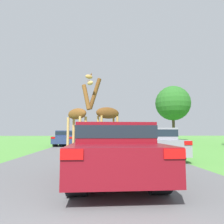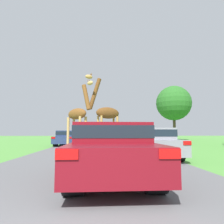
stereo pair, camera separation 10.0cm
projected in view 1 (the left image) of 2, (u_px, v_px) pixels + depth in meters
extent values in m
cube|color=#5B5B5E|center=(96.00, 141.00, 31.20)|extent=(7.38, 120.00, 0.00)
cylinder|color=tan|center=(101.00, 133.00, 14.21)|extent=(0.16, 0.16, 2.45)
cylinder|color=#2D2319|center=(101.00, 149.00, 14.09)|extent=(0.20, 0.20, 0.09)
cylinder|color=tan|center=(98.00, 133.00, 14.68)|extent=(0.16, 0.16, 2.45)
cylinder|color=#2D2319|center=(98.00, 149.00, 14.55)|extent=(0.20, 0.20, 0.09)
cylinder|color=tan|center=(117.00, 133.00, 14.90)|extent=(0.16, 0.16, 2.45)
cylinder|color=#2D2319|center=(117.00, 149.00, 14.77)|extent=(0.20, 0.20, 0.09)
cylinder|color=tan|center=(114.00, 133.00, 15.36)|extent=(0.16, 0.16, 2.45)
cylinder|color=#2D2319|center=(114.00, 148.00, 15.24)|extent=(0.20, 0.20, 0.09)
ellipsoid|color=brown|center=(108.00, 113.00, 14.94)|extent=(2.00, 1.43, 0.86)
cylinder|color=brown|center=(95.00, 93.00, 14.53)|extent=(1.04, 0.72, 2.37)
ellipsoid|color=tan|center=(89.00, 77.00, 14.40)|extent=(0.61, 0.47, 0.30)
cylinder|color=tan|center=(118.00, 122.00, 15.33)|extent=(0.05, 0.05, 1.35)
cone|color=brown|center=(92.00, 74.00, 14.46)|extent=(0.07, 0.07, 0.16)
cone|color=brown|center=(91.00, 74.00, 14.57)|extent=(0.07, 0.07, 0.16)
cylinder|color=tan|center=(86.00, 133.00, 14.38)|extent=(0.19, 0.19, 2.38)
cylinder|color=#2D2319|center=(85.00, 149.00, 14.27)|extent=(0.25, 0.25, 0.11)
cylinder|color=tan|center=(80.00, 133.00, 14.01)|extent=(0.19, 0.19, 2.38)
cylinder|color=#2D2319|center=(80.00, 149.00, 13.90)|extent=(0.25, 0.25, 0.11)
cylinder|color=tan|center=(74.00, 133.00, 15.37)|extent=(0.19, 0.19, 2.38)
cylinder|color=#2D2319|center=(73.00, 148.00, 15.25)|extent=(0.25, 0.25, 0.11)
cylinder|color=tan|center=(68.00, 133.00, 15.00)|extent=(0.19, 0.19, 2.38)
cylinder|color=#2D2319|center=(68.00, 148.00, 14.88)|extent=(0.25, 0.25, 0.11)
ellipsoid|color=brown|center=(77.00, 114.00, 14.84)|extent=(1.84, 1.93, 0.83)
cylinder|color=brown|center=(86.00, 97.00, 14.23)|extent=(0.82, 0.85, 1.91)
ellipsoid|color=tan|center=(90.00, 83.00, 14.05)|extent=(0.56, 0.57, 0.30)
cylinder|color=tan|center=(69.00, 123.00, 15.44)|extent=(0.07, 0.07, 1.31)
cone|color=brown|center=(89.00, 80.00, 14.23)|extent=(0.07, 0.07, 0.16)
cone|color=brown|center=(88.00, 80.00, 14.14)|extent=(0.07, 0.07, 0.16)
cube|color=maroon|center=(113.00, 155.00, 5.25)|extent=(2.00, 4.27, 0.67)
cube|color=maroon|center=(113.00, 133.00, 5.31)|extent=(1.80, 1.92, 0.48)
cube|color=#19232D|center=(113.00, 132.00, 5.32)|extent=(1.82, 1.94, 0.29)
cube|color=red|center=(72.00, 155.00, 3.09)|extent=(0.36, 0.03, 0.16)
cube|color=red|center=(175.00, 154.00, 3.21)|extent=(0.36, 0.03, 0.16)
cylinder|color=black|center=(86.00, 159.00, 6.44)|extent=(0.40, 0.71, 0.71)
cylinder|color=black|center=(134.00, 159.00, 6.55)|extent=(0.40, 0.71, 0.71)
cylinder|color=black|center=(78.00, 177.00, 3.90)|extent=(0.40, 0.71, 0.71)
cylinder|color=black|center=(158.00, 175.00, 4.01)|extent=(0.40, 0.71, 0.71)
cube|color=#561914|center=(86.00, 137.00, 30.35)|extent=(1.94, 4.72, 0.66)
cube|color=#561914|center=(86.00, 133.00, 30.42)|extent=(1.75, 2.13, 0.55)
cube|color=#19232D|center=(86.00, 133.00, 30.42)|extent=(1.77, 2.15, 0.33)
cube|color=red|center=(80.00, 136.00, 27.97)|extent=(0.35, 0.03, 0.16)
cube|color=red|center=(91.00, 136.00, 28.08)|extent=(0.35, 0.03, 0.16)
cylinder|color=black|center=(82.00, 139.00, 31.67)|extent=(0.39, 0.59, 0.59)
cylinder|color=black|center=(92.00, 139.00, 31.79)|extent=(0.39, 0.59, 0.59)
cylinder|color=black|center=(80.00, 139.00, 28.86)|extent=(0.39, 0.59, 0.59)
cylinder|color=black|center=(91.00, 139.00, 28.97)|extent=(0.39, 0.59, 0.59)
cube|color=#144C28|center=(118.00, 139.00, 21.10)|extent=(1.80, 4.27, 0.57)
cube|color=#144C28|center=(118.00, 134.00, 21.15)|extent=(1.62, 1.92, 0.43)
cube|color=#19232D|center=(118.00, 134.00, 21.15)|extent=(1.64, 1.94, 0.26)
cube|color=red|center=(113.00, 138.00, 18.94)|extent=(0.32, 0.03, 0.14)
cube|color=red|center=(128.00, 138.00, 19.05)|extent=(0.32, 0.03, 0.14)
cylinder|color=black|center=(110.00, 141.00, 22.29)|extent=(0.36, 0.61, 0.61)
cylinder|color=black|center=(123.00, 141.00, 22.39)|extent=(0.36, 0.61, 0.61)
cylinder|color=black|center=(112.00, 142.00, 19.75)|extent=(0.36, 0.61, 0.61)
cylinder|color=black|center=(127.00, 142.00, 19.86)|extent=(0.36, 0.61, 0.61)
cube|color=silver|center=(100.00, 138.00, 25.77)|extent=(1.71, 4.19, 0.53)
cube|color=silver|center=(100.00, 134.00, 25.83)|extent=(1.54, 1.89, 0.52)
cube|color=#19232D|center=(100.00, 134.00, 25.83)|extent=(1.55, 1.91, 0.31)
cube|color=red|center=(94.00, 137.00, 23.65)|extent=(0.31, 0.03, 0.13)
cube|color=red|center=(106.00, 137.00, 23.75)|extent=(0.31, 0.03, 0.13)
cylinder|color=black|center=(95.00, 139.00, 26.95)|extent=(0.34, 0.64, 0.64)
cylinder|color=black|center=(105.00, 139.00, 27.05)|extent=(0.34, 0.64, 0.64)
cylinder|color=black|center=(94.00, 140.00, 24.45)|extent=(0.34, 0.64, 0.64)
cylinder|color=black|center=(106.00, 140.00, 24.55)|extent=(0.34, 0.64, 0.64)
cube|color=navy|center=(66.00, 139.00, 19.21)|extent=(1.90, 4.75, 0.63)
cube|color=navy|center=(67.00, 133.00, 19.27)|extent=(1.71, 2.14, 0.53)
cube|color=#19232D|center=(67.00, 133.00, 19.27)|extent=(1.73, 2.16, 0.32)
cube|color=red|center=(53.00, 138.00, 16.81)|extent=(0.34, 0.03, 0.15)
cube|color=red|center=(71.00, 138.00, 16.93)|extent=(0.34, 0.03, 0.15)
cylinder|color=black|center=(61.00, 142.00, 20.54)|extent=(0.38, 0.59, 0.59)
cylinder|color=black|center=(76.00, 142.00, 20.65)|extent=(0.38, 0.59, 0.59)
cylinder|color=black|center=(55.00, 143.00, 17.72)|extent=(0.38, 0.59, 0.59)
cylinder|color=black|center=(73.00, 143.00, 17.83)|extent=(0.38, 0.59, 0.59)
cube|color=gray|center=(155.00, 146.00, 9.67)|extent=(1.79, 4.10, 0.66)
cube|color=gray|center=(154.00, 134.00, 9.73)|extent=(1.61, 1.85, 0.53)
cube|color=#19232D|center=(154.00, 133.00, 9.73)|extent=(1.63, 1.87, 0.32)
cube|color=red|center=(151.00, 143.00, 7.59)|extent=(0.32, 0.03, 0.16)
cube|color=red|center=(188.00, 143.00, 7.70)|extent=(0.32, 0.03, 0.16)
cylinder|color=black|center=(135.00, 150.00, 10.81)|extent=(0.36, 0.59, 0.59)
cylinder|color=black|center=(161.00, 150.00, 10.91)|extent=(0.36, 0.59, 0.59)
cylinder|color=black|center=(147.00, 155.00, 8.36)|extent=(0.36, 0.59, 0.59)
cylinder|color=black|center=(180.00, 154.00, 8.47)|extent=(0.36, 0.59, 0.59)
cylinder|color=#4C3828|center=(173.00, 124.00, 32.46)|extent=(0.45, 0.45, 5.21)
sphere|color=#286623|center=(173.00, 103.00, 32.81)|extent=(5.68, 5.68, 5.68)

